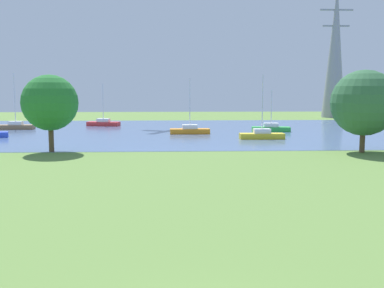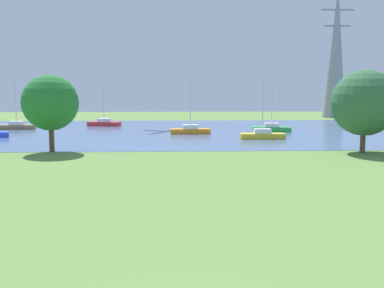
{
  "view_description": "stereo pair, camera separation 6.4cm",
  "coord_description": "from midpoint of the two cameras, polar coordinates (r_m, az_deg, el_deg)",
  "views": [
    {
      "loc": [
        -0.56,
        -8.01,
        5.24
      ],
      "look_at": [
        0.71,
        19.6,
        1.91
      ],
      "focal_mm": 41.62,
      "sensor_mm": 36.0,
      "label": 1
    },
    {
      "loc": [
        -0.5,
        -8.02,
        5.24
      ],
      "look_at": [
        0.71,
        19.6,
        1.91
      ],
      "focal_mm": 41.62,
      "sensor_mm": 36.0,
      "label": 2
    }
  ],
  "objects": [
    {
      "name": "sailboat_brown",
      "position": [
        64.73,
        -21.54,
        2.17
      ],
      "size": [
        4.83,
        1.59,
        7.57
      ],
      "color": "brown",
      "rests_on": "water_surface"
    },
    {
      "name": "sailboat_green",
      "position": [
        57.71,
        10.18,
        2.0
      ],
      "size": [
        4.93,
        2.0,
        5.36
      ],
      "color": "green",
      "rests_on": "water_surface"
    },
    {
      "name": "water_surface",
      "position": [
        58.25,
        -1.98,
        1.72
      ],
      "size": [
        140.0,
        40.0,
        0.02
      ],
      "primitive_type": "cube",
      "color": "#526E9C",
      "rests_on": "ground"
    },
    {
      "name": "sailboat_yellow",
      "position": [
        48.87,
        9.03,
        1.18
      ],
      "size": [
        4.81,
        1.52,
        6.9
      ],
      "color": "yellow",
      "rests_on": "water_surface"
    },
    {
      "name": "sailboat_orange",
      "position": [
        54.01,
        -0.18,
        1.79
      ],
      "size": [
        4.83,
        1.58,
        6.65
      ],
      "color": "orange",
      "rests_on": "water_surface"
    },
    {
      "name": "sailboat_red",
      "position": [
        67.32,
        -11.18,
        2.67
      ],
      "size": [
        5.01,
        2.46,
        6.24
      ],
      "color": "red",
      "rests_on": "water_surface"
    },
    {
      "name": "tree_east_far",
      "position": [
        39.69,
        -17.66,
        5.05
      ],
      "size": [
        4.75,
        4.75,
        6.59
      ],
      "color": "brown",
      "rests_on": "ground"
    },
    {
      "name": "ground_plane",
      "position": [
        30.47,
        -1.48,
        -3.03
      ],
      "size": [
        160.0,
        160.0,
        0.0
      ],
      "primitive_type": "plane",
      "color": "olive"
    },
    {
      "name": "electricity_pylon",
      "position": [
        92.0,
        17.98,
        11.3
      ],
      "size": [
        6.4,
        4.4,
        25.7
      ],
      "color": "gray",
      "rests_on": "ground"
    },
    {
      "name": "tree_east_near",
      "position": [
        40.21,
        21.27,
        4.93
      ],
      "size": [
        5.55,
        5.55,
        6.98
      ],
      "color": "brown",
      "rests_on": "ground"
    }
  ]
}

